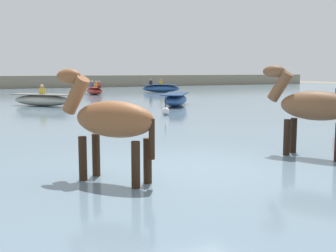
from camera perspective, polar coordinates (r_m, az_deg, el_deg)
ground_plane at (r=8.07m, az=3.86°, el=-7.13°), size 120.00×120.00×0.00m
water_surface at (r=17.28m, az=-13.50°, el=0.86°), size 90.00×90.00×0.26m
horse_lead_chestnut at (r=6.82m, az=-7.70°, el=0.51°), size 1.34×1.73×2.04m
horse_trailing_bay at (r=9.24m, az=18.55°, el=2.27°), size 1.14×1.91×2.13m
boat_far_inshore at (r=35.89m, az=-0.94°, el=5.04°), size 3.22×2.35×1.13m
boat_distant_west at (r=32.88m, az=-9.70°, el=4.66°), size 0.93×2.48×1.03m
boat_distant_east at (r=22.65m, az=-16.32°, el=3.35°), size 2.97×3.17×1.08m
boat_far_offshore at (r=21.81m, az=1.01°, el=3.52°), size 2.91×3.50×0.62m
channel_buoy at (r=17.14m, az=-0.35°, el=2.01°), size 0.32×0.32×0.74m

